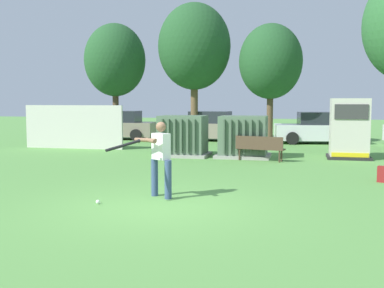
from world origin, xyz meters
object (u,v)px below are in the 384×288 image
Objects in this scene: parked_car_right_of_center at (317,129)px; transformer_west at (183,136)px; sports_ball at (98,202)px; backpack at (384,174)px; batter at (159,155)px; parked_car_left_of_center at (208,127)px; transformer_mid_west at (243,137)px; parked_car_leftmost at (119,126)px; park_bench at (260,147)px; generator_enclosure at (349,129)px.

transformer_west is at bearing -127.93° from parked_car_right_of_center.
sports_ball is 7.74m from backpack.
batter is 0.40× the size of parked_car_left_of_center.
transformer_mid_west is 8.11m from batter.
parked_car_leftmost is (-5.60, 7.10, -0.04)m from transformer_west.
park_bench is 8.48m from sports_ball.
transformer_west is at bearing 100.41° from batter.
transformer_mid_west is (2.41, 0.09, 0.00)m from transformer_west.
batter is 15.41m from parked_car_right_of_center.
parked_car_left_of_center and parked_car_right_of_center have the same top height.
backpack is (0.43, -5.29, -0.92)m from generator_enclosure.
sports_ball is 16.25m from parked_car_left_of_center.
transformer_west is 4.77× the size of backpack.
batter is at bearing -119.73° from generator_enclosure.
parked_car_left_of_center is (-6.80, 6.65, -0.38)m from generator_enclosure.
backpack is 17.09m from parked_car_leftmost.
generator_enclosure is 3.67m from park_bench.
transformer_west is at bearing 145.87° from backpack.
parked_car_leftmost is (-7.06, 15.06, -0.22)m from batter.
transformer_mid_west is at bearing 83.30° from batter.
backpack is at bearing -85.36° from generator_enclosure.
transformer_mid_west and parked_car_left_of_center have the same top height.
transformer_mid_west is 7.47m from parked_car_right_of_center.
transformer_west and transformer_mid_west have the same top height.
park_bench is 0.43× the size of parked_car_leftmost.
park_bench is at bearing -53.70° from transformer_mid_west.
sports_ball is (-2.04, -8.98, -0.74)m from transformer_mid_west.
parked_car_leftmost is at bearing 110.45° from sports_ball.
parked_car_right_of_center is at bearing 66.38° from transformer_mid_west.
parked_car_left_of_center is 0.99× the size of parked_car_right_of_center.
transformer_west is 1.14× the size of park_bench.
transformer_west is at bearing -174.03° from generator_enclosure.
batter reaches higher than parked_car_leftmost.
parked_car_left_of_center reaches higher than backpack.
transformer_mid_west is at bearing -68.75° from parked_car_left_of_center.
parked_car_leftmost is at bearing 128.25° from transformer_west.
generator_enclosure reaches higher than park_bench.
batter is 6.36m from backpack.
transformer_mid_west is at bearing 2.08° from transformer_west.
transformer_mid_west is 10.64m from parked_car_leftmost.
parked_car_right_of_center is (-1.42, 11.56, 0.54)m from backpack.
parked_car_leftmost and parked_car_right_of_center have the same top height.
batter is at bearing -83.04° from parked_car_left_of_center.
generator_enclosure is at bearing -81.02° from parked_car_right_of_center.
transformer_west is 0.91× the size of generator_enclosure.
park_bench is at bearing 76.69° from batter.
backpack reaches higher than sports_ball.
parked_car_left_of_center is at bearing 93.15° from transformer_west.
parked_car_leftmost and parked_car_left_of_center have the same top height.
parked_car_left_of_center is (5.19, 0.22, 0.00)m from parked_car_leftmost.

